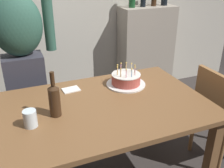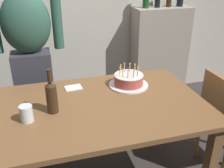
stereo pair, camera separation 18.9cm
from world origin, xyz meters
name	(u,v)px [view 2 (the right image)]	position (x,y,z in m)	size (l,w,h in m)	color
dining_table	(100,116)	(0.00, 0.00, 0.64)	(1.50, 0.96, 0.74)	brown
birthday_cake	(129,81)	(0.30, 0.23, 0.78)	(0.31, 0.31, 0.17)	white
water_glass_near	(26,114)	(-0.48, -0.08, 0.79)	(0.08, 0.08, 0.11)	silver
wine_bottle	(52,96)	(-0.32, -0.01, 0.86)	(0.07, 0.07, 0.30)	#382314
napkin_stack	(73,88)	(-0.14, 0.31, 0.74)	(0.13, 0.10, 0.01)	white
person_man_bearded	(31,58)	(-0.44, 0.75, 0.87)	(0.61, 0.27, 1.66)	#33333D
shelf_cabinet	(159,53)	(1.10, 1.33, 0.59)	(0.69, 0.30, 1.43)	#9E9384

